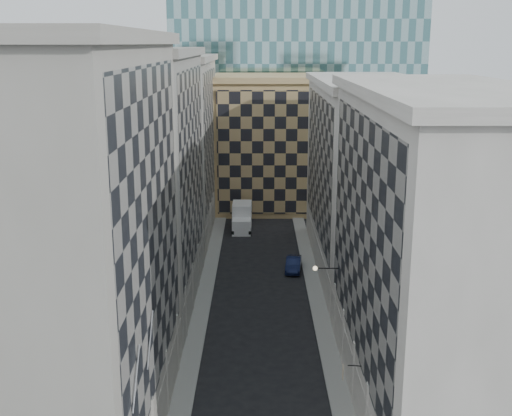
{
  "coord_description": "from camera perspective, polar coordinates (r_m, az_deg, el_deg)",
  "views": [
    {
      "loc": [
        -0.29,
        -22.79,
        23.04
      ],
      "look_at": [
        -0.36,
        15.12,
        13.29
      ],
      "focal_mm": 45.0,
      "sensor_mm": 36.0,
      "label": 1
    }
  ],
  "objects": [
    {
      "name": "sidewalk_west",
      "position": [
        57.78,
        -4.89,
        -9.06
      ],
      "size": [
        1.5,
        100.0,
        0.15
      ],
      "primitive_type": "cube",
      "color": "#969690",
      "rests_on": "ground"
    },
    {
      "name": "sidewalk_east",
      "position": [
        57.83,
        5.67,
        -9.06
      ],
      "size": [
        1.5,
        100.0,
        0.15
      ],
      "primitive_type": "cube",
      "color": "#969690",
      "rests_on": "ground"
    },
    {
      "name": "bldg_left_a",
      "position": [
        37.14,
        -16.51,
        -3.77
      ],
      "size": [
        10.8,
        22.8,
        23.7
      ],
      "color": "gray",
      "rests_on": "ground"
    },
    {
      "name": "bldg_left_b",
      "position": [
        57.98,
        -10.43,
        2.52
      ],
      "size": [
        10.8,
        22.8,
        22.7
      ],
      "color": "gray",
      "rests_on": "ground"
    },
    {
      "name": "bldg_left_c",
      "position": [
        79.45,
        -7.59,
        5.45
      ],
      "size": [
        10.8,
        22.8,
        21.7
      ],
      "color": "gray",
      "rests_on": "ground"
    },
    {
      "name": "bldg_right_a",
      "position": [
        41.4,
        15.79,
        -4.03
      ],
      "size": [
        10.8,
        26.8,
        20.7
      ],
      "color": "#B9B5AA",
      "rests_on": "ground"
    },
    {
      "name": "bldg_right_b",
      "position": [
        67.05,
        9.72,
        2.86
      ],
      "size": [
        10.8,
        28.8,
        19.7
      ],
      "color": "#B9B5AA",
      "rests_on": "ground"
    },
    {
      "name": "tan_block",
      "position": [
        91.73,
        1.55,
        5.88
      ],
      "size": [
        16.8,
        14.8,
        18.8
      ],
      "color": "tan",
      "rests_on": "ground"
    },
    {
      "name": "church_tower",
      "position": [
        104.86,
        0.28,
        16.55
      ],
      "size": [
        7.2,
        7.2,
        51.5
      ],
      "color": "#302B25",
      "rests_on": "ground"
    },
    {
      "name": "flagpoles_left",
      "position": [
        32.96,
        -9.96,
        -12.97
      ],
      "size": [
        0.1,
        6.33,
        2.33
      ],
      "color": "gray",
      "rests_on": "ground"
    },
    {
      "name": "bracket_lamp",
      "position": [
        49.94,
        5.49,
        -5.36
      ],
      "size": [
        1.98,
        0.36,
        0.36
      ],
      "color": "black",
      "rests_on": "ground"
    },
    {
      "name": "box_truck",
      "position": [
        81.64,
        -1.26,
        -0.94
      ],
      "size": [
        2.45,
        5.97,
        3.27
      ],
      "rotation": [
        0.0,
        0.0,
        -0.0
      ],
      "color": "white",
      "rests_on": "ground"
    },
    {
      "name": "dark_car",
      "position": [
        67.25,
        3.34,
        -4.99
      ],
      "size": [
        1.98,
        4.49,
        1.44
      ],
      "primitive_type": "imported",
      "rotation": [
        0.0,
        0.0,
        -0.11
      ],
      "color": "#10183C",
      "rests_on": "ground"
    },
    {
      "name": "shop_sign",
      "position": [
        40.28,
        7.82,
        -14.2
      ],
      "size": [
        1.19,
        0.73,
        0.81
      ],
      "rotation": [
        0.0,
        0.0,
        -0.11
      ],
      "color": "black",
      "rests_on": "ground"
    }
  ]
}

